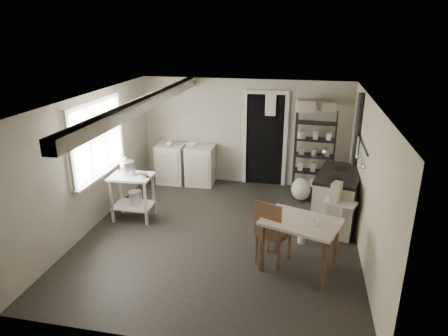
% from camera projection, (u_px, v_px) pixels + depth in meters
% --- Properties ---
extents(floor, '(5.00, 5.00, 0.00)m').
position_uv_depth(floor, '(220.00, 235.00, 6.76)').
color(floor, black).
rests_on(floor, ground).
extents(ceiling, '(5.00, 5.00, 0.00)m').
position_uv_depth(ceiling, '(220.00, 99.00, 5.99)').
color(ceiling, silver).
rests_on(ceiling, wall_back).
extents(wall_back, '(4.50, 0.02, 2.30)m').
position_uv_depth(wall_back, '(244.00, 132.00, 8.68)').
color(wall_back, '#AFA795').
rests_on(wall_back, ground).
extents(wall_front, '(4.50, 0.02, 2.30)m').
position_uv_depth(wall_front, '(169.00, 254.00, 4.07)').
color(wall_front, '#AFA795').
rests_on(wall_front, ground).
extents(wall_left, '(0.02, 5.00, 2.30)m').
position_uv_depth(wall_left, '(91.00, 162.00, 6.80)').
color(wall_left, '#AFA795').
rests_on(wall_left, ground).
extents(wall_right, '(0.02, 5.00, 2.30)m').
position_uv_depth(wall_right, '(368.00, 182.00, 5.95)').
color(wall_right, '#AFA795').
rests_on(wall_right, ground).
extents(window, '(0.12, 1.76, 1.28)m').
position_uv_depth(window, '(97.00, 139.00, 6.86)').
color(window, beige).
rests_on(window, wall_left).
extents(doorway, '(0.96, 0.10, 2.08)m').
position_uv_depth(doorway, '(265.00, 141.00, 8.62)').
color(doorway, beige).
rests_on(doorway, ground).
extents(ceiling_beam, '(0.18, 5.00, 0.18)m').
position_uv_depth(ceiling_beam, '(145.00, 103.00, 6.25)').
color(ceiling_beam, beige).
rests_on(ceiling_beam, ceiling).
extents(wallpaper_panel, '(0.01, 5.00, 2.30)m').
position_uv_depth(wallpaper_panel, '(367.00, 182.00, 5.95)').
color(wallpaper_panel, beige).
rests_on(wallpaper_panel, wall_right).
extents(utensil_rail, '(0.06, 1.20, 0.44)m').
position_uv_depth(utensil_rail, '(362.00, 145.00, 6.38)').
color(utensil_rail, silver).
rests_on(utensil_rail, wall_right).
extents(prep_table, '(0.75, 0.55, 0.84)m').
position_uv_depth(prep_table, '(133.00, 198.00, 7.21)').
color(prep_table, beige).
rests_on(prep_table, ground).
extents(stockpot, '(0.33, 0.33, 0.28)m').
position_uv_depth(stockpot, '(128.00, 169.00, 7.10)').
color(stockpot, silver).
rests_on(stockpot, prep_table).
extents(saucepan, '(0.22, 0.22, 0.09)m').
position_uv_depth(saucepan, '(143.00, 177.00, 6.99)').
color(saucepan, silver).
rests_on(saucepan, prep_table).
extents(bucket, '(0.28, 0.28, 0.26)m').
position_uv_depth(bucket, '(135.00, 198.00, 7.26)').
color(bucket, silver).
rests_on(bucket, prep_table).
extents(base_cabinets, '(1.35, 0.61, 0.87)m').
position_uv_depth(base_cabinets, '(186.00, 163.00, 8.86)').
color(base_cabinets, beige).
rests_on(base_cabinets, ground).
extents(mixing_bowl, '(0.34, 0.34, 0.08)m').
position_uv_depth(mixing_bowl, '(191.00, 142.00, 8.67)').
color(mixing_bowl, white).
rests_on(mixing_bowl, base_cabinets).
extents(counter_cup, '(0.16, 0.16, 0.10)m').
position_uv_depth(counter_cup, '(169.00, 142.00, 8.65)').
color(counter_cup, white).
rests_on(counter_cup, base_cabinets).
extents(shelf_rack, '(0.84, 0.37, 1.74)m').
position_uv_depth(shelf_rack, '(315.00, 149.00, 8.20)').
color(shelf_rack, black).
rests_on(shelf_rack, ground).
extents(shelf_jar, '(0.09, 0.09, 0.20)m').
position_uv_depth(shelf_jar, '(300.00, 128.00, 8.12)').
color(shelf_jar, white).
rests_on(shelf_jar, shelf_rack).
extents(storage_box_a, '(0.38, 0.34, 0.23)m').
position_uv_depth(storage_box_a, '(306.00, 97.00, 7.84)').
color(storage_box_a, beige).
rests_on(storage_box_a, shelf_rack).
extents(storage_box_b, '(0.34, 0.33, 0.18)m').
position_uv_depth(storage_box_b, '(328.00, 99.00, 7.84)').
color(storage_box_b, beige).
rests_on(storage_box_b, shelf_rack).
extents(stove, '(0.93, 1.35, 0.97)m').
position_uv_depth(stove, '(337.00, 201.00, 6.99)').
color(stove, beige).
rests_on(stove, ground).
extents(stovepipe, '(0.13, 0.13, 1.55)m').
position_uv_depth(stovepipe, '(358.00, 132.00, 6.95)').
color(stovepipe, black).
rests_on(stovepipe, stove).
extents(side_ledge, '(0.56, 0.43, 0.76)m').
position_uv_depth(side_ledge, '(338.00, 221.00, 6.31)').
color(side_ledge, beige).
rests_on(side_ledge, ground).
extents(oats_box, '(0.20, 0.24, 0.31)m').
position_uv_depth(oats_box, '(337.00, 187.00, 6.13)').
color(oats_box, beige).
rests_on(oats_box, side_ledge).
extents(work_table, '(1.22, 1.02, 0.79)m').
position_uv_depth(work_table, '(299.00, 246.00, 5.68)').
color(work_table, beige).
rests_on(work_table, ground).
extents(table_cup, '(0.11, 0.11, 0.09)m').
position_uv_depth(table_cup, '(315.00, 225.00, 5.40)').
color(table_cup, white).
rests_on(table_cup, work_table).
extents(chair, '(0.57, 0.58, 1.03)m').
position_uv_depth(chair, '(274.00, 232.00, 5.86)').
color(chair, '#513523').
rests_on(chair, ground).
extents(flour_sack, '(0.43, 0.37, 0.47)m').
position_uv_depth(flour_sack, '(301.00, 189.00, 8.03)').
color(flour_sack, silver).
rests_on(flour_sack, ground).
extents(floor_crock, '(0.16, 0.16, 0.16)m').
position_uv_depth(floor_crock, '(302.00, 239.00, 6.49)').
color(floor_crock, white).
rests_on(floor_crock, ground).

